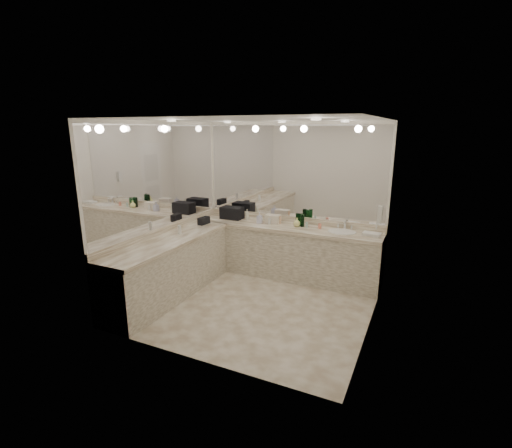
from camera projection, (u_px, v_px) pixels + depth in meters
The scene contains 34 objects.
floor at pixel (255, 304), 5.42m from camera, with size 3.20×3.20×0.00m, color beige.
ceiling at pixel (255, 119), 4.77m from camera, with size 3.20×3.20×0.00m, color white.
wall_back at pixel (292, 199), 6.41m from camera, with size 3.20×0.02×2.60m, color silver.
wall_left at pixel (162, 207), 5.75m from camera, with size 0.02×3.00×2.60m, color silver.
wall_right at pixel (376, 231), 4.44m from camera, with size 0.02×3.00×2.60m, color silver.
vanity_back_base at pixel (285, 252), 6.37m from camera, with size 3.20×0.60×0.84m, color silver.
vanity_back_top at pixel (285, 227), 6.25m from camera, with size 3.20×0.64×0.06m, color white.
vanity_left_base at pixel (169, 270), 5.59m from camera, with size 0.60×2.40×0.84m, color silver.
vanity_left_top at pixel (168, 241), 5.47m from camera, with size 0.64×2.42×0.06m, color white.
backsplash_back at pixel (291, 219), 6.48m from camera, with size 3.20×0.04×0.10m, color white.
backsplash_left at pixel (165, 229), 5.83m from camera, with size 0.04×3.00×0.10m, color white.
mirror_back at pixel (293, 172), 6.28m from camera, with size 3.12×0.01×1.55m, color white.
mirror_left at pixel (161, 177), 5.63m from camera, with size 0.01×2.92×1.55m, color white.
sink at pixel (342, 232), 5.86m from camera, with size 0.44×0.44×0.03m, color white.
faucet at pixel (345, 225), 6.03m from camera, with size 0.24×0.16×0.14m, color silver.
wall_phone at pixel (380, 214), 5.06m from camera, with size 0.06×0.10×0.24m, color white.
door at pixel (367, 263), 4.07m from camera, with size 0.02×0.82×2.10m, color white.
black_toiletry_bag at pixel (232, 213), 6.70m from camera, with size 0.39×0.24×0.22m, color black.
black_bag_spill at pixel (204, 221), 6.32m from camera, with size 0.10×0.22×0.12m, color black.
cream_cosmetic_case at pixel (273, 219), 6.39m from camera, with size 0.25×0.15×0.14m, color beige.
hand_towel at pixel (372, 234), 5.66m from camera, with size 0.26×0.18×0.04m, color white.
lotion_left at pixel (180, 230), 5.72m from camera, with size 0.06×0.06×0.13m, color white.
soap_bottle_a at pixel (247, 215), 6.61m from camera, with size 0.07×0.07×0.19m, color beige.
soap_bottle_b at pixel (260, 218), 6.38m from camera, with size 0.08×0.09×0.19m, color silver.
soap_bottle_c at pixel (297, 222), 6.17m from camera, with size 0.12×0.12×0.15m, color #F5F391.
green_bottle_0 at pixel (298, 219), 6.24m from camera, with size 0.06×0.06×0.20m, color #10461C.
green_bottle_1 at pixel (301, 220), 6.22m from camera, with size 0.07×0.07×0.20m, color #10461C.
green_bottle_2 at pixel (302, 221), 6.16m from camera, with size 0.06×0.06×0.20m, color #10461C.
green_bottle_3 at pixel (297, 219), 6.24m from camera, with size 0.06×0.06×0.20m, color #10461C.
amenity_bottle_0 at pixel (320, 226), 6.05m from camera, with size 0.05×0.05×0.08m, color #E57F66.
amenity_bottle_1 at pixel (280, 220), 6.34m from camera, with size 0.05×0.05×0.14m, color #E0B28C.
amenity_bottle_2 at pixel (307, 225), 6.12m from camera, with size 0.04×0.04×0.09m, color silver.
amenity_bottle_3 at pixel (269, 221), 6.32m from camera, with size 0.04×0.04×0.10m, color white.
amenity_bottle_4 at pixel (237, 217), 6.63m from camera, with size 0.04×0.04×0.09m, color #F2D84C.
Camera 1 is at (2.11, -4.49, 2.49)m, focal length 26.00 mm.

